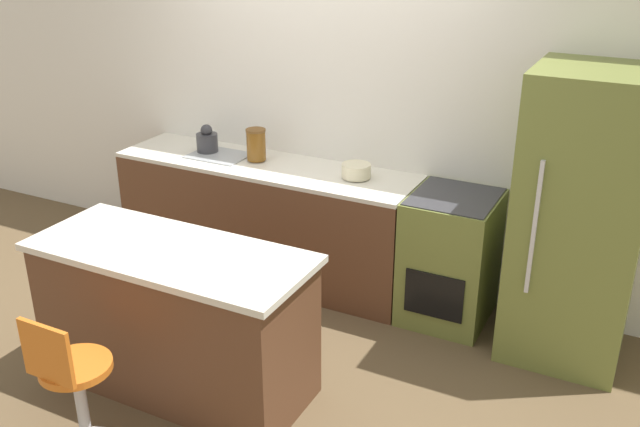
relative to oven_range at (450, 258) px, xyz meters
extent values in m
plane|color=brown|center=(-1.10, -0.33, -0.45)|extent=(14.00, 14.00, 0.00)
cube|color=white|center=(-1.10, 0.34, 0.85)|extent=(8.00, 0.06, 2.60)
cube|color=brown|center=(-1.45, 0.00, -0.02)|extent=(2.31, 0.61, 0.86)
cube|color=silver|center=(-1.45, 0.00, 0.43)|extent=(2.31, 0.61, 0.03)
cube|color=#9EA3A8|center=(-1.85, 0.00, 0.45)|extent=(0.44, 0.34, 0.01)
cube|color=brown|center=(-1.18, -1.47, -0.02)|extent=(1.57, 0.64, 0.85)
cube|color=silver|center=(-1.18, -1.47, 0.42)|extent=(1.63, 0.68, 0.04)
cube|color=olive|center=(0.00, 0.00, 0.00)|extent=(0.56, 0.61, 0.89)
cube|color=black|center=(0.00, -0.31, -0.14)|extent=(0.40, 0.01, 0.31)
cube|color=#333338|center=(0.00, 0.00, 0.45)|extent=(0.54, 0.58, 0.01)
cube|color=olive|center=(0.78, -0.05, 0.46)|extent=(0.71, 0.71, 1.82)
cube|color=silver|center=(0.59, -0.41, 0.51)|extent=(0.02, 0.02, 0.82)
cylinder|color=#B7B7BC|center=(-1.25, -2.16, -0.19)|extent=(0.06, 0.06, 0.51)
cylinder|color=orange|center=(-1.25, -2.16, 0.08)|extent=(0.36, 0.36, 0.04)
cube|color=orange|center=(-1.25, -2.32, 0.25)|extent=(0.31, 0.02, 0.31)
cylinder|color=#333338|center=(-1.98, 0.04, 0.52)|extent=(0.16, 0.16, 0.14)
sphere|color=#333338|center=(-1.98, 0.04, 0.62)|extent=(0.09, 0.09, 0.09)
cylinder|color=beige|center=(-0.72, 0.04, 0.50)|extent=(0.21, 0.21, 0.09)
cylinder|color=brown|center=(-1.54, 0.04, 0.56)|extent=(0.14, 0.14, 0.22)
cylinder|color=brown|center=(-1.54, 0.04, 0.68)|extent=(0.15, 0.15, 0.02)
camera|label=1|loc=(1.18, -4.24, 2.17)|focal=40.00mm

